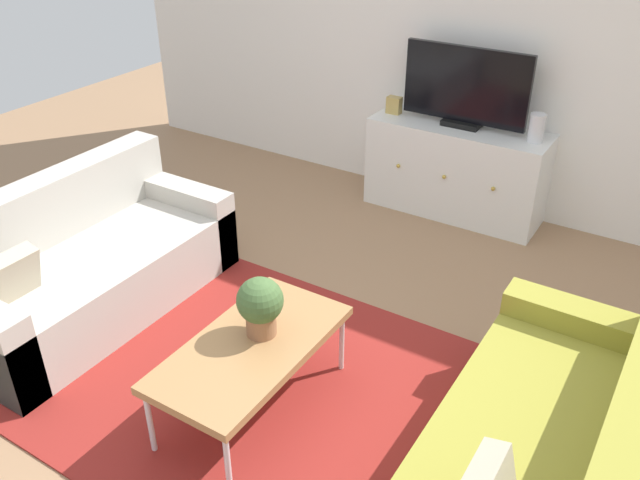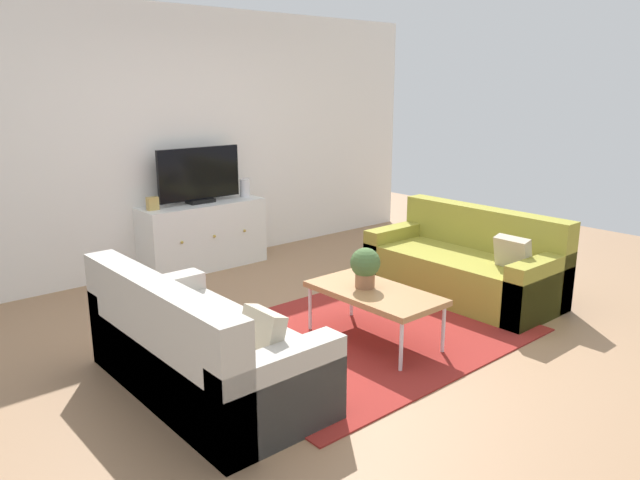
% 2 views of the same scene
% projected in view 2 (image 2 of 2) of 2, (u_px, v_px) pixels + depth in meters
% --- Properties ---
extents(ground_plane, '(10.00, 10.00, 0.00)m').
position_uv_depth(ground_plane, '(348.00, 330.00, 4.89)').
color(ground_plane, '#997251').
extents(wall_back, '(6.40, 0.12, 2.70)m').
position_uv_depth(wall_back, '(184.00, 140.00, 6.42)').
color(wall_back, white).
rests_on(wall_back, ground_plane).
extents(area_rug, '(2.50, 1.90, 0.01)m').
position_uv_depth(area_rug, '(361.00, 335.00, 4.78)').
color(area_rug, maroon).
rests_on(area_rug, ground_plane).
extents(couch_left_side, '(0.83, 1.75, 0.80)m').
position_uv_depth(couch_left_side, '(195.00, 354.00, 3.84)').
color(couch_left_side, '#B2ADA3').
rests_on(couch_left_side, ground_plane).
extents(couch_right_side, '(0.83, 1.75, 0.80)m').
position_uv_depth(couch_right_side, '(467.00, 267.00, 5.66)').
color(couch_right_side, olive).
rests_on(couch_right_side, ground_plane).
extents(coffee_table, '(0.54, 1.05, 0.41)m').
position_uv_depth(coffee_table, '(374.00, 294.00, 4.59)').
color(coffee_table, '#A37547').
rests_on(coffee_table, ground_plane).
extents(potted_plant, '(0.23, 0.23, 0.31)m').
position_uv_depth(potted_plant, '(365.00, 266.00, 4.61)').
color(potted_plant, '#936042').
rests_on(potted_plant, coffee_table).
extents(tv_console, '(1.34, 0.47, 0.71)m').
position_uv_depth(tv_console, '(203.00, 235.00, 6.48)').
color(tv_console, white).
rests_on(tv_console, ground_plane).
extents(flat_screen_tv, '(0.94, 0.16, 0.58)m').
position_uv_depth(flat_screen_tv, '(199.00, 175.00, 6.33)').
color(flat_screen_tv, black).
rests_on(flat_screen_tv, tv_console).
extents(glass_vase, '(0.11, 0.11, 0.20)m').
position_uv_depth(glass_vase, '(245.00, 188.00, 6.71)').
color(glass_vase, silver).
rests_on(glass_vase, tv_console).
extents(mantel_clock, '(0.11, 0.07, 0.13)m').
position_uv_depth(mantel_clock, '(153.00, 204.00, 6.02)').
color(mantel_clock, tan).
rests_on(mantel_clock, tv_console).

